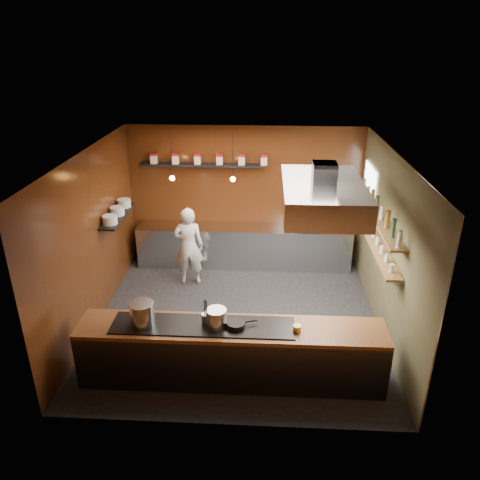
# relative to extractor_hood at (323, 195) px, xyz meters

# --- Properties ---
(floor) EXTENTS (5.00, 5.00, 0.00)m
(floor) POSITION_rel_extractor_hood_xyz_m (-1.30, 0.40, -2.51)
(floor) COLOR black
(floor) RESTS_ON ground
(back_wall) EXTENTS (5.00, 0.00, 5.00)m
(back_wall) POSITION_rel_extractor_hood_xyz_m (-1.30, 2.90, -1.01)
(back_wall) COLOR #371D0A
(back_wall) RESTS_ON ground
(left_wall) EXTENTS (0.00, 5.00, 5.00)m
(left_wall) POSITION_rel_extractor_hood_xyz_m (-3.80, 0.40, -1.01)
(left_wall) COLOR #371D0A
(left_wall) RESTS_ON ground
(right_wall) EXTENTS (0.00, 5.00, 5.00)m
(right_wall) POSITION_rel_extractor_hood_xyz_m (1.20, 0.40, -1.01)
(right_wall) COLOR #454327
(right_wall) RESTS_ON ground
(ceiling) EXTENTS (5.00, 5.00, 0.00)m
(ceiling) POSITION_rel_extractor_hood_xyz_m (-1.30, 0.40, 0.49)
(ceiling) COLOR silver
(ceiling) RESTS_ON back_wall
(window_pane) EXTENTS (0.00, 1.00, 1.00)m
(window_pane) POSITION_rel_extractor_hood_xyz_m (1.15, 2.10, -0.61)
(window_pane) COLOR white
(window_pane) RESTS_ON right_wall
(prep_counter) EXTENTS (4.60, 0.65, 0.90)m
(prep_counter) POSITION_rel_extractor_hood_xyz_m (-1.30, 2.57, -2.06)
(prep_counter) COLOR silver
(prep_counter) RESTS_ON floor
(pass_counter) EXTENTS (4.40, 0.72, 0.94)m
(pass_counter) POSITION_rel_extractor_hood_xyz_m (-1.30, -1.20, -2.04)
(pass_counter) COLOR #38383D
(pass_counter) RESTS_ON floor
(tin_shelf) EXTENTS (2.60, 0.26, 0.04)m
(tin_shelf) POSITION_rel_extractor_hood_xyz_m (-2.20, 2.76, -0.31)
(tin_shelf) COLOR black
(tin_shelf) RESTS_ON back_wall
(plate_shelf) EXTENTS (0.30, 1.40, 0.04)m
(plate_shelf) POSITION_rel_extractor_hood_xyz_m (-3.64, 1.40, -0.96)
(plate_shelf) COLOR black
(plate_shelf) RESTS_ON left_wall
(bottle_shelf_upper) EXTENTS (0.26, 2.80, 0.04)m
(bottle_shelf_upper) POSITION_rel_extractor_hood_xyz_m (1.04, 0.70, -0.59)
(bottle_shelf_upper) COLOR brown
(bottle_shelf_upper) RESTS_ON right_wall
(bottle_shelf_lower) EXTENTS (0.26, 2.80, 0.04)m
(bottle_shelf_lower) POSITION_rel_extractor_hood_xyz_m (1.04, 0.70, -1.06)
(bottle_shelf_lower) COLOR brown
(bottle_shelf_lower) RESTS_ON right_wall
(extractor_hood) EXTENTS (1.20, 2.00, 0.72)m
(extractor_hood) POSITION_rel_extractor_hood_xyz_m (0.00, 0.00, 0.00)
(extractor_hood) COLOR #38383D
(extractor_hood) RESTS_ON ceiling
(pendant_left) EXTENTS (0.10, 0.10, 0.95)m
(pendant_left) POSITION_rel_extractor_hood_xyz_m (-2.70, 2.10, -0.35)
(pendant_left) COLOR black
(pendant_left) RESTS_ON ceiling
(pendant_right) EXTENTS (0.10, 0.10, 0.95)m
(pendant_right) POSITION_rel_extractor_hood_xyz_m (-1.50, 2.10, -0.35)
(pendant_right) COLOR black
(pendant_right) RESTS_ON ceiling
(storage_tins) EXTENTS (2.43, 0.13, 0.22)m
(storage_tins) POSITION_rel_extractor_hood_xyz_m (-2.05, 2.76, -0.17)
(storage_tins) COLOR beige
(storage_tins) RESTS_ON tin_shelf
(plate_stacks) EXTENTS (0.26, 1.16, 0.16)m
(plate_stacks) POSITION_rel_extractor_hood_xyz_m (-3.64, 1.40, -0.86)
(plate_stacks) COLOR silver
(plate_stacks) RESTS_ON plate_shelf
(bottles) EXTENTS (0.06, 2.66, 0.24)m
(bottles) POSITION_rel_extractor_hood_xyz_m (1.04, 0.70, -0.45)
(bottles) COLOR silver
(bottles) RESTS_ON bottle_shelf_upper
(wine_glasses) EXTENTS (0.07, 2.37, 0.13)m
(wine_glasses) POSITION_rel_extractor_hood_xyz_m (1.04, 0.70, -0.97)
(wine_glasses) COLOR silver
(wine_glasses) RESTS_ON bottle_shelf_lower
(stockpot_large) EXTENTS (0.38, 0.38, 0.34)m
(stockpot_large) POSITION_rel_extractor_hood_xyz_m (-2.55, -1.23, -1.40)
(stockpot_large) COLOR #BABCC1
(stockpot_large) RESTS_ON pass_counter
(stockpot_small) EXTENTS (0.36, 0.36, 0.27)m
(stockpot_small) POSITION_rel_extractor_hood_xyz_m (-1.50, -1.22, -1.43)
(stockpot_small) COLOR silver
(stockpot_small) RESTS_ON pass_counter
(utensil_crock) EXTENTS (0.16, 0.16, 0.16)m
(utensil_crock) POSITION_rel_extractor_hood_xyz_m (-1.66, -1.17, -1.48)
(utensil_crock) COLOR silver
(utensil_crock) RESTS_ON pass_counter
(frying_pan) EXTENTS (0.44, 0.28, 0.07)m
(frying_pan) POSITION_rel_extractor_hood_xyz_m (-1.23, -1.22, -1.53)
(frying_pan) COLOR black
(frying_pan) RESTS_ON pass_counter
(butter_jar) EXTENTS (0.15, 0.15, 0.10)m
(butter_jar) POSITION_rel_extractor_hood_xyz_m (-0.38, -1.26, -1.53)
(butter_jar) COLOR gold
(butter_jar) RESTS_ON pass_counter
(espresso_machine) EXTENTS (0.42, 0.41, 0.36)m
(espresso_machine) POSITION_rel_extractor_hood_xyz_m (0.10, 2.56, -1.43)
(espresso_machine) COLOR black
(espresso_machine) RESTS_ON prep_counter
(chef) EXTENTS (0.62, 0.44, 1.63)m
(chef) POSITION_rel_extractor_hood_xyz_m (-2.37, 1.71, -1.69)
(chef) COLOR white
(chef) RESTS_ON floor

